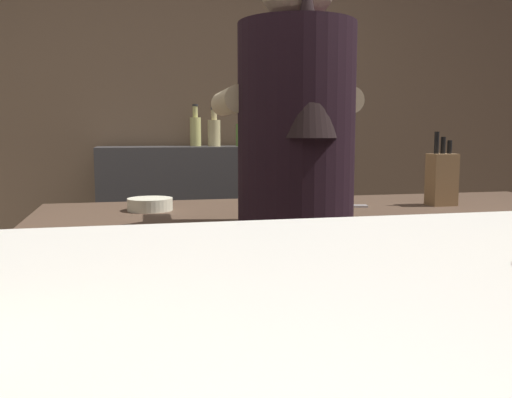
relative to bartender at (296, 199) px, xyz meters
name	(u,v)px	position (x,y,z in m)	size (l,w,h in m)	color
wall_back	(187,107)	(-0.12, 2.02, 0.36)	(5.20, 0.10, 2.70)	brown
prep_counter	(318,319)	(0.23, 0.45, -0.54)	(2.10, 0.60, 0.91)	#493628
back_shelf	(184,239)	(-0.17, 1.74, -0.44)	(0.99, 0.36, 1.10)	#3A393A
bartender	(296,199)	(0.00, 0.00, 0.00)	(0.43, 0.51, 1.72)	#2A2A30
knife_block	(442,178)	(0.70, 0.37, 0.02)	(0.10, 0.08, 0.28)	olive
mixing_bowl	(150,204)	(-0.41, 0.47, -0.06)	(0.16, 0.16, 0.04)	beige
chefs_knife	(336,206)	(0.28, 0.40, -0.08)	(0.24, 0.03, 0.01)	silver
bottle_soy	(242,134)	(0.18, 1.73, 0.19)	(0.08, 0.08, 0.20)	#548137
bottle_olive_oil	(214,131)	(0.02, 1.74, 0.20)	(0.07, 0.07, 0.23)	#D2C385
bottle_hot_sauce	(195,130)	(-0.08, 1.83, 0.21)	(0.07, 0.07, 0.25)	#D4D17A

